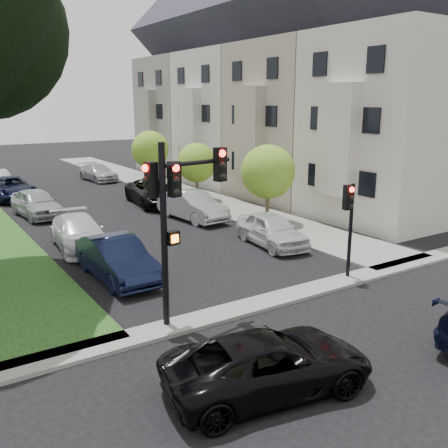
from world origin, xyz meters
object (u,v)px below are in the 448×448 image
small_tree_b (197,163)px  car_parked_1 (192,206)px  small_tree_a (268,172)px  traffic_signal_main (176,201)px  car_parked_7 (37,203)px  traffic_signal_secondary (349,214)px  car_parked_0 (272,230)px  small_tree_c (150,150)px  car_cross_near (269,363)px  car_parked_8 (11,188)px  car_parked_4 (98,173)px  car_parked_6 (79,233)px  car_parked_2 (155,192)px  car_parked_5 (117,259)px

small_tree_b → car_parked_1: bearing=-122.9°
small_tree_a → small_tree_b: bearing=90.0°
traffic_signal_main → small_tree_b: bearing=58.3°
traffic_signal_main → car_parked_7: (-0.18, 16.70, -2.90)m
small_tree_b → car_parked_1: 5.34m
car_parked_1 → traffic_signal_secondary: bearing=-95.9°
car_parked_0 → traffic_signal_main: bearing=-138.8°
car_parked_7 → small_tree_c: bearing=25.4°
car_cross_near → car_parked_7: size_ratio=1.05×
small_tree_c → car_parked_8: size_ratio=0.78×
traffic_signal_main → car_parked_7: 16.95m
car_parked_0 → car_parked_8: bearing=120.6°
small_tree_c → car_parked_7: 11.54m
small_tree_c → car_parked_1: 11.76m
traffic_signal_secondary → car_parked_0: size_ratio=0.82×
car_parked_4 → car_parked_6: car_parked_6 is taller
car_cross_near → traffic_signal_main: bearing=10.9°
car_cross_near → car_parked_6: 13.47m
car_parked_2 → car_parked_7: (-7.07, 0.55, 0.00)m
traffic_signal_main → car_parked_6: (-0.07, 9.27, -2.97)m
car_parked_0 → car_parked_1: car_parked_1 is taller
car_parked_5 → car_parked_6: size_ratio=0.96×
car_parked_6 → car_parked_7: bearing=96.4°
small_tree_b → car_parked_8: size_ratio=0.70×
small_tree_c → car_parked_6: bearing=-126.1°
car_parked_1 → car_parked_8: (-7.22, 11.66, -0.04)m
car_parked_1 → car_parked_6: (-6.91, -2.00, -0.07)m
small_tree_a → car_parked_5: bearing=-160.0°
small_tree_c → car_parked_6: size_ratio=0.86×
car_parked_1 → car_parked_7: bearing=136.2°
car_cross_near → car_parked_1: car_parked_1 is taller
car_parked_8 → car_cross_near: bearing=-92.8°
traffic_signal_main → car_parked_6: traffic_signal_main is taller
car_cross_near → car_parked_4: car_cross_near is taller
traffic_signal_secondary → car_cross_near: traffic_signal_secondary is taller
car_parked_0 → car_parked_7: bearing=130.0°
small_tree_a → car_parked_4: bearing=97.2°
small_tree_a → small_tree_c: small_tree_a is taller
car_parked_2 → car_parked_5: size_ratio=1.20×
small_tree_a → car_parked_2: (-2.68, 8.00, -2.02)m
small_tree_c → car_parked_1: small_tree_c is taller
small_tree_b → car_cross_near: 21.96m
traffic_signal_secondary → car_parked_4: (0.26, 27.52, -1.82)m
small_tree_b → car_parked_7: bearing=173.1°
traffic_signal_main → car_parked_7: bearing=90.6°
small_tree_a → car_parked_0: small_tree_a is taller
small_tree_a → car_parked_1: bearing=131.3°
car_cross_near → car_parked_0: car_parked_0 is taller
traffic_signal_secondary → traffic_signal_main: bearing=179.7°
car_cross_near → car_parked_1: size_ratio=1.01×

